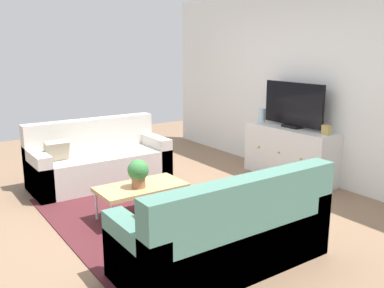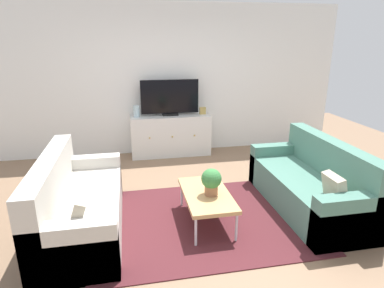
{
  "view_description": "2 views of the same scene",
  "coord_description": "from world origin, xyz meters",
  "px_view_note": "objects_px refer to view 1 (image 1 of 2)",
  "views": [
    {
      "loc": [
        3.96,
        -2.22,
        1.87
      ],
      "look_at": [
        0.0,
        0.51,
        0.75
      ],
      "focal_mm": 39.13,
      "sensor_mm": 36.0,
      "label": 1
    },
    {
      "loc": [
        -0.79,
        -3.5,
        2.06
      ],
      "look_at": [
        0.0,
        0.51,
        0.75
      ],
      "focal_mm": 30.53,
      "sensor_mm": 36.0,
      "label": 2
    }
  ],
  "objects_px": {
    "couch_left_side": "(98,162)",
    "mantel_clock": "(326,130)",
    "coffee_table": "(141,188)",
    "couch_right_side": "(228,237)",
    "glass_vase": "(262,115)",
    "potted_plant": "(138,172)",
    "tv_console": "(290,153)",
    "flat_screen_tv": "(293,105)"
  },
  "relations": [
    {
      "from": "couch_right_side",
      "to": "glass_vase",
      "type": "relative_size",
      "value": 9.17
    },
    {
      "from": "potted_plant",
      "to": "flat_screen_tv",
      "type": "distance_m",
      "value": 2.59
    },
    {
      "from": "mantel_clock",
      "to": "flat_screen_tv",
      "type": "bearing_deg",
      "value": 178.1
    },
    {
      "from": "couch_right_side",
      "to": "mantel_clock",
      "type": "distance_m",
      "value": 2.59
    },
    {
      "from": "potted_plant",
      "to": "glass_vase",
      "type": "height_order",
      "value": "glass_vase"
    },
    {
      "from": "couch_right_side",
      "to": "coffee_table",
      "type": "height_order",
      "value": "couch_right_side"
    },
    {
      "from": "glass_vase",
      "to": "flat_screen_tv",
      "type": "bearing_deg",
      "value": 1.9
    },
    {
      "from": "potted_plant",
      "to": "glass_vase",
      "type": "bearing_deg",
      "value": 106.21
    },
    {
      "from": "couch_right_side",
      "to": "coffee_table",
      "type": "distance_m",
      "value": 1.41
    },
    {
      "from": "coffee_table",
      "to": "glass_vase",
      "type": "distance_m",
      "value": 2.61
    },
    {
      "from": "flat_screen_tv",
      "to": "glass_vase",
      "type": "relative_size",
      "value": 5.1
    },
    {
      "from": "couch_left_side",
      "to": "potted_plant",
      "type": "distance_m",
      "value": 1.54
    },
    {
      "from": "couch_left_side",
      "to": "glass_vase",
      "type": "height_order",
      "value": "glass_vase"
    },
    {
      "from": "couch_left_side",
      "to": "glass_vase",
      "type": "bearing_deg",
      "value": 71.9
    },
    {
      "from": "couch_left_side",
      "to": "tv_console",
      "type": "relative_size",
      "value": 1.29
    },
    {
      "from": "couch_left_side",
      "to": "coffee_table",
      "type": "xyz_separation_m",
      "value": [
        1.47,
        -0.09,
        0.05
      ]
    },
    {
      "from": "coffee_table",
      "to": "mantel_clock",
      "type": "xyz_separation_m",
      "value": [
        0.51,
        2.46,
        0.46
      ]
    },
    {
      "from": "potted_plant",
      "to": "tv_console",
      "type": "xyz_separation_m",
      "value": [
        -0.13,
        2.51,
        -0.18
      ]
    },
    {
      "from": "tv_console",
      "to": "flat_screen_tv",
      "type": "height_order",
      "value": "flat_screen_tv"
    },
    {
      "from": "tv_console",
      "to": "couch_left_side",
      "type": "bearing_deg",
      "value": -120.14
    },
    {
      "from": "potted_plant",
      "to": "mantel_clock",
      "type": "relative_size",
      "value": 2.39
    },
    {
      "from": "glass_vase",
      "to": "mantel_clock",
      "type": "relative_size",
      "value": 1.57
    },
    {
      "from": "potted_plant",
      "to": "tv_console",
      "type": "height_order",
      "value": "tv_console"
    },
    {
      "from": "couch_right_side",
      "to": "flat_screen_tv",
      "type": "xyz_separation_m",
      "value": [
        -1.49,
        2.39,
        0.77
      ]
    },
    {
      "from": "couch_right_side",
      "to": "mantel_clock",
      "type": "height_order",
      "value": "couch_right_side"
    },
    {
      "from": "couch_left_side",
      "to": "tv_console",
      "type": "xyz_separation_m",
      "value": [
        1.38,
        2.37,
        0.08
      ]
    },
    {
      "from": "flat_screen_tv",
      "to": "couch_left_side",
      "type": "bearing_deg",
      "value": -119.93
    },
    {
      "from": "flat_screen_tv",
      "to": "tv_console",
      "type": "bearing_deg",
      "value": -90.0
    },
    {
      "from": "couch_right_side",
      "to": "mantel_clock",
      "type": "xyz_separation_m",
      "value": [
        -0.89,
        2.37,
        0.52
      ]
    },
    {
      "from": "potted_plant",
      "to": "glass_vase",
      "type": "distance_m",
      "value": 2.64
    },
    {
      "from": "couch_right_side",
      "to": "coffee_table",
      "type": "relative_size",
      "value": 1.93
    },
    {
      "from": "tv_console",
      "to": "potted_plant",
      "type": "bearing_deg",
      "value": -87.08
    },
    {
      "from": "couch_right_side",
      "to": "glass_vase",
      "type": "bearing_deg",
      "value": 131.4
    },
    {
      "from": "couch_left_side",
      "to": "couch_right_side",
      "type": "height_order",
      "value": "same"
    },
    {
      "from": "tv_console",
      "to": "glass_vase",
      "type": "xyz_separation_m",
      "value": [
        -0.6,
        0.0,
        0.48
      ]
    },
    {
      "from": "couch_right_side",
      "to": "glass_vase",
      "type": "distance_m",
      "value": 3.21
    },
    {
      "from": "couch_left_side",
      "to": "potted_plant",
      "type": "height_order",
      "value": "couch_left_side"
    },
    {
      "from": "tv_console",
      "to": "flat_screen_tv",
      "type": "relative_size",
      "value": 1.39
    },
    {
      "from": "couch_right_side",
      "to": "mantel_clock",
      "type": "bearing_deg",
      "value": 110.51
    },
    {
      "from": "flat_screen_tv",
      "to": "mantel_clock",
      "type": "relative_size",
      "value": 7.99
    },
    {
      "from": "coffee_table",
      "to": "mantel_clock",
      "type": "relative_size",
      "value": 7.43
    },
    {
      "from": "couch_left_side",
      "to": "mantel_clock",
      "type": "relative_size",
      "value": 14.36
    }
  ]
}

